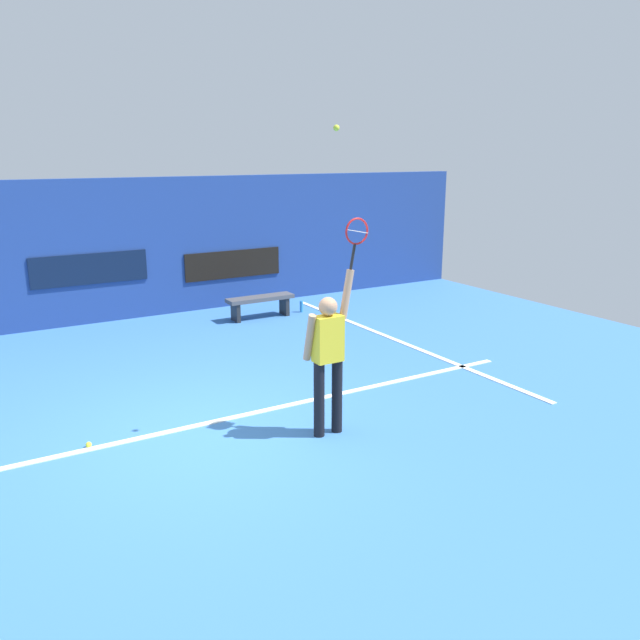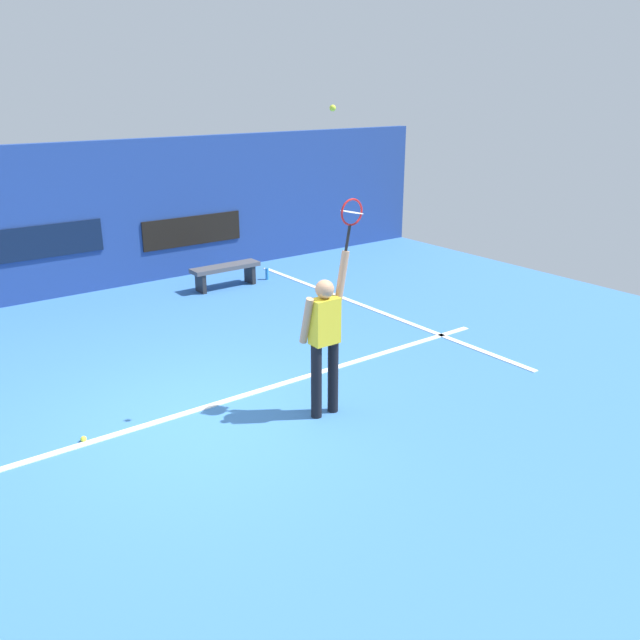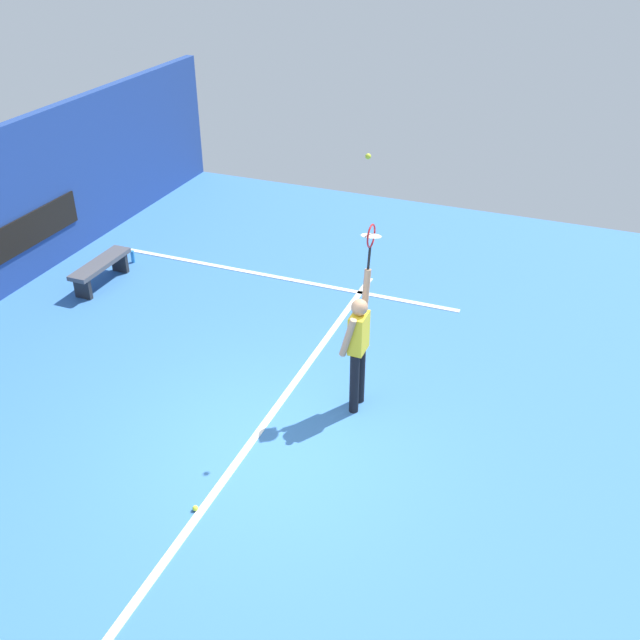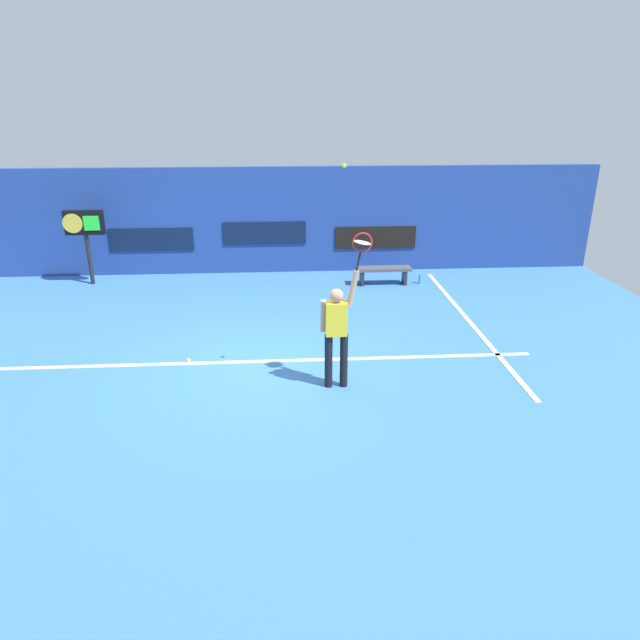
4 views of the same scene
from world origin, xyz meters
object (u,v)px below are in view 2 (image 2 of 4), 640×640
Objects in this scene: tennis_player at (325,336)px; court_bench at (226,271)px; tennis_racket at (351,215)px; spare_ball at (84,439)px; tennis_ball at (333,108)px; water_bottle at (267,274)px.

tennis_player is 1.42× the size of court_bench.
spare_ball is (-2.94, 1.09, -2.35)m from tennis_racket.
tennis_player is at bearing 164.27° from tennis_ball.
court_bench reaches higher than spare_ball.
water_bottle is 6.83m from spare_ball.
court_bench is 5.83× the size of water_bottle.
tennis_player is 3.19× the size of tennis_racket.
tennis_racket is 0.45× the size of court_bench.
tennis_racket is 5.98m from court_bench.
court_bench is at bearing -180.00° from water_bottle.
tennis_player is 29.25× the size of tennis_ball.
court_bench is at bearing 45.54° from spare_ball.
water_bottle is at bearing 63.83° from tennis_player.
tennis_racket is at bearing -0.65° from tennis_player.
tennis_player is 6.14m from water_bottle.
tennis_player is 5.76m from court_bench.
court_bench is 6.13m from spare_ball.
tennis_racket is 2.60× the size of water_bottle.
tennis_ball is 0.05× the size of court_bench.
tennis_racket is 9.17× the size of tennis_ball.
court_bench is (1.35, 5.46, -2.05)m from tennis_racket.
water_bottle is (2.31, 5.46, -2.26)m from tennis_racket.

